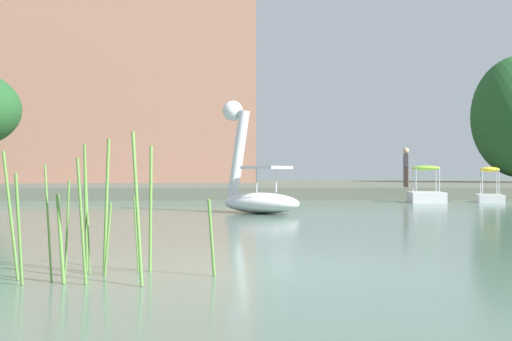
% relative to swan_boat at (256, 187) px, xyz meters
% --- Properties ---
extents(ground_plane, '(493.69, 493.69, 0.00)m').
position_rel_swan_boat_xyz_m(ground_plane, '(-0.28, -10.61, -0.74)').
color(ground_plane, '#567060').
extents(shore_bank_far, '(149.38, 27.10, 0.51)m').
position_rel_swan_boat_xyz_m(shore_bank_far, '(-0.28, 21.79, -0.48)').
color(shore_bank_far, '#5B6051').
rests_on(shore_bank_far, ground_plane).
extents(swan_boat, '(2.65, 2.46, 3.20)m').
position_rel_swan_boat_xyz_m(swan_boat, '(0.00, 0.00, 0.00)').
color(swan_boat, white).
rests_on(swan_boat, ground_plane).
extents(pedal_boat_lime, '(1.54, 2.28, 1.40)m').
position_rel_swan_boat_xyz_m(pedal_boat_lime, '(6.71, 6.33, -0.34)').
color(pedal_boat_lime, white).
rests_on(pedal_boat_lime, ground_plane).
extents(pedal_boat_yellow, '(1.33, 1.93, 1.35)m').
position_rel_swan_boat_xyz_m(pedal_boat_yellow, '(9.11, 6.21, -0.36)').
color(pedal_boat_yellow, white).
rests_on(pedal_boat_yellow, ground_plane).
extents(person_on_path, '(0.28, 0.26, 1.69)m').
position_rel_swan_boat_xyz_m(person_on_path, '(6.84, 9.64, 0.72)').
color(person_on_path, '#47382D').
rests_on(person_on_path, shore_bank_far).
extents(parked_van, '(5.08, 2.29, 1.80)m').
position_rel_swan_boat_xyz_m(parked_van, '(-13.42, 24.06, 0.75)').
color(parked_van, navy).
rests_on(parked_van, shore_bank_far).
extents(apartment_block, '(16.26, 14.60, 12.03)m').
position_rel_swan_boat_xyz_m(apartment_block, '(-7.25, 27.94, 5.78)').
color(apartment_block, '#996B56').
rests_on(apartment_block, shore_bank_far).
extents(reed_clump_foreground, '(2.22, 1.06, 1.55)m').
position_rel_swan_boat_xyz_m(reed_clump_foreground, '(-2.14, -11.29, -0.09)').
color(reed_clump_foreground, '#669942').
rests_on(reed_clump_foreground, ground_plane).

